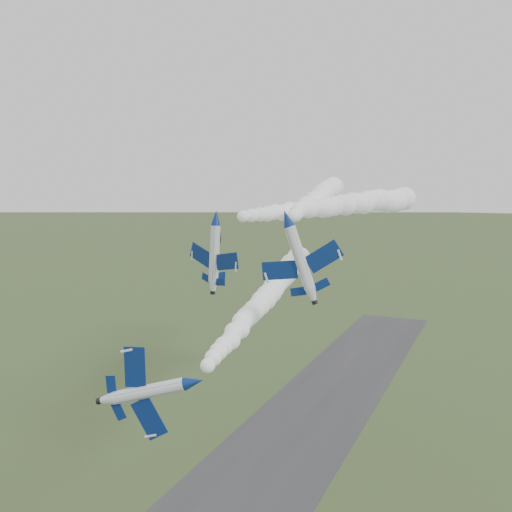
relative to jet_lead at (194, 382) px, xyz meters
The scene contains 7 objects.
runway 44.96m from the jet_lead, 101.63° to the left, with size 24.00×260.00×0.04m, color #323235.
jet_lead is the anchor object (origin of this frame).
smoke_trail_jet_lead 42.25m from the jet_lead, 101.35° to the left, with size 5.27×78.10×5.27m, color white, non-canonical shape.
jet_pair_left 28.93m from the jet_lead, 111.82° to the left, with size 10.61×12.25×3.16m.
smoke_trail_jet_pair_left 53.30m from the jet_lead, 88.05° to the left, with size 4.91×54.10×4.91m, color white, non-canonical shape.
jet_pair_right 28.15m from the jet_lead, 84.48° to the left, with size 11.29×13.93×4.59m.
smoke_trail_jet_pair_right 65.72m from the jet_lead, 95.40° to the left, with size 5.39×74.91×5.39m, color white, non-canonical shape.
Camera 1 is at (37.35, -55.62, 50.94)m, focal length 40.00 mm.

